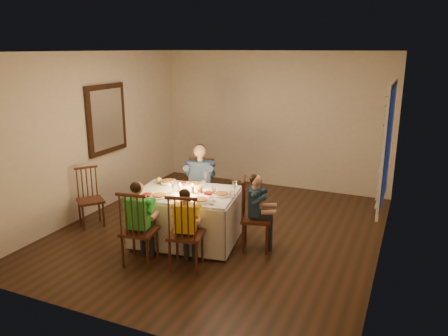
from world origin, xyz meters
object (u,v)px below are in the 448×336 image
at_px(dining_table, 186,207).
at_px(chair_adult, 201,221).
at_px(child_teal, 255,248).
at_px(serving_bowl, 168,183).
at_px(chair_near_left, 141,263).
at_px(chair_near_right, 187,267).
at_px(child_yellow, 187,267).
at_px(chair_extra, 93,225).
at_px(adult, 201,221).
at_px(child_green, 141,263).
at_px(chair_end, 255,248).

relative_size(dining_table, chair_adult, 1.55).
relative_size(child_teal, serving_bowl, 4.67).
relative_size(chair_near_left, child_teal, 0.95).
xyz_separation_m(chair_near_right, child_yellow, (0.00, 0.00, 0.00)).
relative_size(chair_extra, serving_bowl, 4.02).
bearing_deg(child_teal, adult, 47.47).
distance_m(chair_near_left, chair_near_right, 0.60).
height_order(chair_extra, child_green, child_green).
height_order(dining_table, child_teal, dining_table).
relative_size(chair_near_right, chair_end, 1.00).
distance_m(chair_end, child_green, 1.55).
xyz_separation_m(chair_extra, child_yellow, (1.98, -0.59, 0.00)).
relative_size(child_yellow, serving_bowl, 4.61).
bearing_deg(child_yellow, chair_adult, -83.51).
xyz_separation_m(chair_adult, adult, (0.00, 0.00, 0.00)).
relative_size(chair_adult, chair_near_left, 1.00).
height_order(chair_end, adult, adult).
height_order(chair_extra, serving_bowl, serving_bowl).
relative_size(chair_adult, chair_end, 1.00).
bearing_deg(chair_near_left, chair_near_right, -176.05).
xyz_separation_m(chair_near_left, chair_extra, (-1.40, 0.73, 0.00)).
height_order(child_green, child_yellow, child_green).
height_order(chair_near_right, serving_bowl, serving_bowl).
bearing_deg(child_yellow, chair_near_right, 180.00).
distance_m(dining_table, chair_near_right, 0.93).
height_order(chair_end, child_teal, child_teal).
bearing_deg(chair_near_right, dining_table, -75.52).
xyz_separation_m(adult, child_yellow, (0.52, -1.42, 0.00)).
distance_m(adult, child_green, 1.56).
distance_m(chair_adult, adult, 0.00).
bearing_deg(chair_near_right, serving_bowl, -62.82).
height_order(dining_table, child_yellow, dining_table).
distance_m(dining_table, chair_end, 1.11).
distance_m(child_green, child_teal, 1.55).
height_order(dining_table, chair_adult, dining_table).
distance_m(adult, serving_bowl, 0.96).
xyz_separation_m(chair_near_left, chair_end, (1.18, 1.00, 0.00)).
height_order(chair_end, child_green, child_green).
relative_size(chair_near_left, child_yellow, 0.96).
distance_m(dining_table, child_green, 1.00).
xyz_separation_m(dining_table, chair_near_right, (0.37, -0.68, -0.52)).
xyz_separation_m(dining_table, chair_extra, (-1.62, -0.09, -0.52)).
height_order(chair_end, chair_extra, chair_end).
height_order(chair_adult, chair_near_right, same).
relative_size(chair_near_right, adult, 0.80).
bearing_deg(adult, chair_near_left, -110.55).
distance_m(chair_end, child_yellow, 1.05).
distance_m(chair_near_left, child_yellow, 0.60).
bearing_deg(serving_bowl, chair_adult, 65.60).
bearing_deg(child_green, chair_extra, -37.31).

